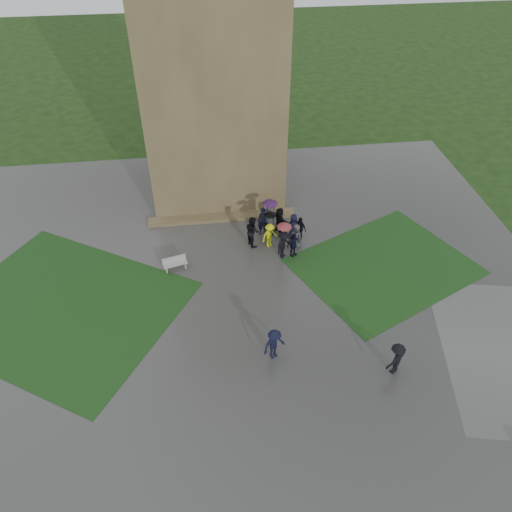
{
  "coord_description": "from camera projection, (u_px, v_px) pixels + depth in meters",
  "views": [
    {
      "loc": [
        -1.11,
        -14.58,
        18.01
      ],
      "look_at": [
        1.45,
        5.38,
        1.2
      ],
      "focal_mm": 35.0,
      "sensor_mm": 36.0,
      "label": 1
    }
  ],
  "objects": [
    {
      "name": "ground",
      "position": [
        240.0,
        354.0,
        22.75
      ],
      "size": [
        120.0,
        120.0,
        0.0
      ],
      "primitive_type": "plane",
      "color": "black"
    },
    {
      "name": "plaza",
      "position": [
        235.0,
        321.0,
        24.27
      ],
      "size": [
        34.0,
        34.0,
        0.02
      ],
      "primitive_type": "cube",
      "color": "#363633",
      "rests_on": "ground"
    },
    {
      "name": "lawn_inset_left",
      "position": [
        63.0,
        308.0,
        24.95
      ],
      "size": [
        14.1,
        13.46,
        0.01
      ],
      "primitive_type": "cube",
      "rotation": [
        0.0,
        0.0,
        -0.56
      ],
      "color": "#143613",
      "rests_on": "plaza"
    },
    {
      "name": "lawn_inset_right",
      "position": [
        384.0,
        266.0,
        27.37
      ],
      "size": [
        11.12,
        10.15,
        0.01
      ],
      "primitive_type": "cube",
      "rotation": [
        0.0,
        0.0,
        0.44
      ],
      "color": "#143613",
      "rests_on": "plaza"
    },
    {
      "name": "tower",
      "position": [
        209.0,
        46.0,
        28.4
      ],
      "size": [
        8.0,
        8.0,
        18.0
      ],
      "primitive_type": "cube",
      "color": "brown",
      "rests_on": "ground"
    },
    {
      "name": "tower_plinth",
      "position": [
        222.0,
        217.0,
        30.74
      ],
      "size": [
        9.0,
        0.8,
        0.22
      ],
      "primitive_type": "cube",
      "color": "brown",
      "rests_on": "plaza"
    },
    {
      "name": "bench",
      "position": [
        175.0,
        263.0,
        26.99
      ],
      "size": [
        1.36,
        0.73,
        0.75
      ],
      "rotation": [
        0.0,
        0.0,
        0.26
      ],
      "color": "#A4A39F",
      "rests_on": "plaza"
    },
    {
      "name": "visitor_cluster",
      "position": [
        278.0,
        228.0,
        28.42
      ],
      "size": [
        3.65,
        3.77,
        2.33
      ],
      "color": "black",
      "rests_on": "plaza"
    },
    {
      "name": "pedestrian_mid",
      "position": [
        274.0,
        344.0,
        22.07
      ],
      "size": [
        1.21,
        0.97,
        1.67
      ],
      "primitive_type": "imported",
      "rotation": [
        0.0,
        0.0,
        0.45
      ],
      "color": "black",
      "rests_on": "plaza"
    },
    {
      "name": "pedestrian_near",
      "position": [
        396.0,
        359.0,
        21.45
      ],
      "size": [
        1.22,
        1.06,
        1.68
      ],
      "primitive_type": "imported",
      "rotation": [
        0.0,
        0.0,
        3.71
      ],
      "color": "black",
      "rests_on": "plaza"
    }
  ]
}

